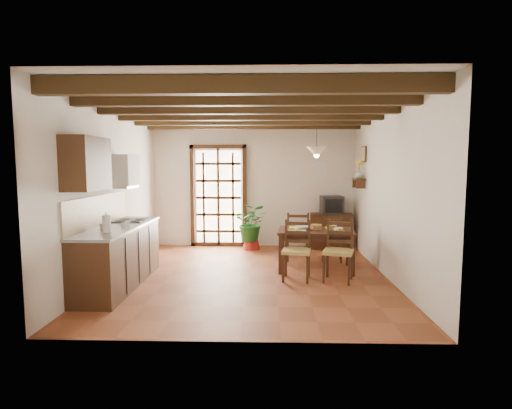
{
  "coord_description": "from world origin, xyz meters",
  "views": [
    {
      "loc": [
        0.29,
        -6.48,
        1.83
      ],
      "look_at": [
        0.1,
        0.4,
        1.15
      ],
      "focal_mm": 28.0,
      "sensor_mm": 36.0,
      "label": 1
    }
  ],
  "objects_px": {
    "chair_near_left": "(296,261)",
    "chair_far_right": "(332,247)",
    "crt_tv": "(332,205)",
    "pendant_lamp": "(317,151)",
    "potted_plant": "(251,223)",
    "chair_far_left": "(298,245)",
    "dining_table": "(316,235)",
    "kitchen_counter": "(119,255)",
    "sideboard": "(331,231)",
    "chair_near_right": "(338,262)"
  },
  "relations": [
    {
      "from": "chair_far_right",
      "to": "kitchen_counter",
      "type": "bearing_deg",
      "value": 32.68
    },
    {
      "from": "dining_table",
      "to": "sideboard",
      "type": "distance_m",
      "value": 1.9
    },
    {
      "from": "chair_near_left",
      "to": "chair_far_right",
      "type": "relative_size",
      "value": 1.1
    },
    {
      "from": "chair_far_right",
      "to": "sideboard",
      "type": "height_order",
      "value": "chair_far_right"
    },
    {
      "from": "potted_plant",
      "to": "crt_tv",
      "type": "bearing_deg",
      "value": 4.29
    },
    {
      "from": "kitchen_counter",
      "to": "chair_far_left",
      "type": "relative_size",
      "value": 2.39
    },
    {
      "from": "chair_near_left",
      "to": "chair_near_right",
      "type": "bearing_deg",
      "value": 4.22
    },
    {
      "from": "crt_tv",
      "to": "pendant_lamp",
      "type": "xyz_separation_m",
      "value": [
        -0.56,
        -1.7,
        1.12
      ]
    },
    {
      "from": "chair_near_left",
      "to": "potted_plant",
      "type": "xyz_separation_m",
      "value": [
        -0.81,
        2.3,
        0.27
      ]
    },
    {
      "from": "chair_near_left",
      "to": "sideboard",
      "type": "height_order",
      "value": "chair_near_left"
    },
    {
      "from": "potted_plant",
      "to": "chair_far_right",
      "type": "bearing_deg",
      "value": -33.2
    },
    {
      "from": "dining_table",
      "to": "chair_near_left",
      "type": "distance_m",
      "value": 0.81
    },
    {
      "from": "dining_table",
      "to": "chair_far_right",
      "type": "distance_m",
      "value": 0.82
    },
    {
      "from": "kitchen_counter",
      "to": "potted_plant",
      "type": "bearing_deg",
      "value": 54.61
    },
    {
      "from": "chair_far_right",
      "to": "crt_tv",
      "type": "distance_m",
      "value": 1.37
    },
    {
      "from": "chair_far_right",
      "to": "potted_plant",
      "type": "distance_m",
      "value": 1.91
    },
    {
      "from": "chair_near_right",
      "to": "crt_tv",
      "type": "xyz_separation_m",
      "value": [
        0.29,
        2.49,
        0.66
      ]
    },
    {
      "from": "sideboard",
      "to": "crt_tv",
      "type": "relative_size",
      "value": 1.87
    },
    {
      "from": "dining_table",
      "to": "chair_near_left",
      "type": "bearing_deg",
      "value": -116.03
    },
    {
      "from": "chair_near_left",
      "to": "chair_far_left",
      "type": "height_order",
      "value": "chair_near_left"
    },
    {
      "from": "kitchen_counter",
      "to": "chair_far_left",
      "type": "height_order",
      "value": "kitchen_counter"
    },
    {
      "from": "chair_near_right",
      "to": "chair_far_right",
      "type": "height_order",
      "value": "chair_near_right"
    },
    {
      "from": "dining_table",
      "to": "pendant_lamp",
      "type": "xyz_separation_m",
      "value": [
        -0.0,
        0.1,
        1.46
      ]
    },
    {
      "from": "chair_near_left",
      "to": "sideboard",
      "type": "distance_m",
      "value": 2.62
    },
    {
      "from": "potted_plant",
      "to": "sideboard",
      "type": "bearing_deg",
      "value": 4.48
    },
    {
      "from": "chair_near_right",
      "to": "sideboard",
      "type": "distance_m",
      "value": 2.52
    },
    {
      "from": "dining_table",
      "to": "sideboard",
      "type": "height_order",
      "value": "sideboard"
    },
    {
      "from": "pendant_lamp",
      "to": "sideboard",
      "type": "bearing_deg",
      "value": 71.94
    },
    {
      "from": "dining_table",
      "to": "potted_plant",
      "type": "xyz_separation_m",
      "value": [
        -1.19,
        1.67,
        -0.05
      ]
    },
    {
      "from": "crt_tv",
      "to": "chair_far_right",
      "type": "bearing_deg",
      "value": -102.33
    },
    {
      "from": "dining_table",
      "to": "chair_far_left",
      "type": "bearing_deg",
      "value": 116.06
    },
    {
      "from": "chair_near_right",
      "to": "crt_tv",
      "type": "relative_size",
      "value": 1.99
    },
    {
      "from": "chair_far_left",
      "to": "potted_plant",
      "type": "bearing_deg",
      "value": -43.31
    },
    {
      "from": "dining_table",
      "to": "potted_plant",
      "type": "relative_size",
      "value": 0.65
    },
    {
      "from": "chair_near_left",
      "to": "chair_far_right",
      "type": "distance_m",
      "value": 1.48
    },
    {
      "from": "kitchen_counter",
      "to": "potted_plant",
      "type": "relative_size",
      "value": 1.06
    },
    {
      "from": "chair_near_left",
      "to": "pendant_lamp",
      "type": "xyz_separation_m",
      "value": [
        0.38,
        0.73,
        1.78
      ]
    },
    {
      "from": "chair_near_left",
      "to": "crt_tv",
      "type": "bearing_deg",
      "value": 78.28
    },
    {
      "from": "chair_near_right",
      "to": "pendant_lamp",
      "type": "distance_m",
      "value": 1.96
    },
    {
      "from": "kitchen_counter",
      "to": "chair_near_left",
      "type": "bearing_deg",
      "value": 8.06
    },
    {
      "from": "sideboard",
      "to": "chair_near_left",
      "type": "bearing_deg",
      "value": -106.37
    },
    {
      "from": "potted_plant",
      "to": "kitchen_counter",
      "type": "bearing_deg",
      "value": -125.39
    },
    {
      "from": "chair_near_right",
      "to": "chair_far_right",
      "type": "relative_size",
      "value": 1.12
    },
    {
      "from": "chair_near_left",
      "to": "pendant_lamp",
      "type": "bearing_deg",
      "value": 71.79
    },
    {
      "from": "chair_far_left",
      "to": "chair_far_right",
      "type": "relative_size",
      "value": 1.09
    },
    {
      "from": "chair_near_left",
      "to": "pendant_lamp",
      "type": "height_order",
      "value": "pendant_lamp"
    },
    {
      "from": "kitchen_counter",
      "to": "crt_tv",
      "type": "xyz_separation_m",
      "value": [
        3.66,
        2.82,
        0.49
      ]
    },
    {
      "from": "chair_far_right",
      "to": "pendant_lamp",
      "type": "xyz_separation_m",
      "value": [
        -0.38,
        -0.54,
        1.81
      ]
    },
    {
      "from": "chair_near_left",
      "to": "chair_far_right",
      "type": "bearing_deg",
      "value": 68.2
    },
    {
      "from": "pendant_lamp",
      "to": "kitchen_counter",
      "type": "bearing_deg",
      "value": -160.17
    }
  ]
}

